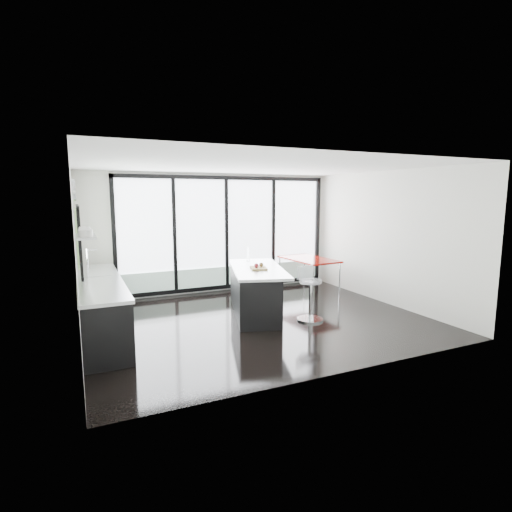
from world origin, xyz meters
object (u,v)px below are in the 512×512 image
island (254,290)px  bar_stool_far (272,289)px  bar_stool_near (310,300)px  red_table (308,275)px

island → bar_stool_far: island is taller
bar_stool_near → red_table: 2.30m
bar_stool_near → red_table: size_ratio=0.51×
island → bar_stool_near: size_ratio=3.13×
red_table → bar_stool_far: bearing=-150.0°
bar_stool_near → red_table: bearing=50.8°
bar_stool_near → bar_stool_far: (-0.19, 1.18, -0.04)m
island → bar_stool_near: bearing=-48.0°
bar_stool_near → bar_stool_far: size_ratio=1.10×
island → bar_stool_near: (0.76, -0.84, -0.08)m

